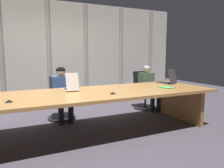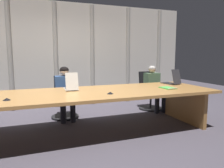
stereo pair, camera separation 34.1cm
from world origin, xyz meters
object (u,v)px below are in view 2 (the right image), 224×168
(laptop_left_mid, at_px, (71,86))
(person_left_mid, at_px, (65,90))
(spiral_notepad, at_px, (168,88))
(person_center, at_px, (154,85))
(office_chair_left_mid, at_px, (65,102))
(conference_mic_middle, at_px, (7,99))
(laptop_center, at_px, (171,81))
(conference_mic_left_side, at_px, (110,93))
(office_chair_center, at_px, (150,95))

(laptop_left_mid, bearing_deg, person_left_mid, 1.87)
(spiral_notepad, bearing_deg, person_center, 66.87)
(office_chair_left_mid, distance_m, conference_mic_middle, 1.84)
(laptop_left_mid, relative_size, laptop_center, 0.95)
(laptop_center, xyz_separation_m, spiral_notepad, (-0.44, -0.50, -0.06))
(conference_mic_left_side, bearing_deg, office_chair_left_mid, 109.51)
(laptop_left_mid, bearing_deg, person_center, -70.81)
(laptop_left_mid, distance_m, office_chair_left_mid, 0.97)
(office_chair_center, xyz_separation_m, spiral_notepad, (-0.40, -1.34, 0.40))
(conference_mic_left_side, bearing_deg, spiral_notepad, 7.76)
(laptop_center, height_order, person_center, person_center)
(conference_mic_left_side, height_order, conference_mic_middle, same)
(office_chair_center, distance_m, person_center, 0.32)
(office_chair_left_mid, xyz_separation_m, person_center, (2.20, -0.16, 0.29))
(laptop_center, height_order, spiral_notepad, laptop_center)
(laptop_center, bearing_deg, office_chair_left_mid, 61.34)
(laptop_left_mid, bearing_deg, office_chair_left_mid, 1.83)
(conference_mic_left_side, relative_size, spiral_notepad, 0.34)
(laptop_center, relative_size, spiral_notepad, 1.45)
(laptop_center, relative_size, conference_mic_left_side, 4.20)
(office_chair_left_mid, bearing_deg, person_center, 90.91)
(office_chair_center, height_order, conference_mic_middle, office_chair_center)
(laptop_center, bearing_deg, person_left_mid, 64.90)
(person_center, xyz_separation_m, conference_mic_middle, (-3.22, -1.30, 0.14))
(person_left_mid, distance_m, conference_mic_left_side, 1.46)
(conference_mic_middle, relative_size, spiral_notepad, 0.34)
(person_left_mid, bearing_deg, laptop_left_mid, 0.38)
(office_chair_center, bearing_deg, person_center, 4.30)
(office_chair_left_mid, relative_size, conference_mic_middle, 8.40)
(person_center, height_order, spiral_notepad, person_center)
(person_center, bearing_deg, conference_mic_middle, -71.87)
(office_chair_left_mid, bearing_deg, conference_mic_middle, -29.79)
(conference_mic_left_side, xyz_separation_m, spiral_notepad, (1.25, 0.17, -0.01))
(laptop_left_mid, relative_size, conference_mic_middle, 3.98)
(conference_mic_middle, bearing_deg, conference_mic_left_side, -1.68)
(laptop_left_mid, bearing_deg, laptop_center, -87.97)
(laptop_center, relative_size, office_chair_center, 0.48)
(office_chair_left_mid, distance_m, conference_mic_left_side, 1.66)
(conference_mic_left_side, bearing_deg, conference_mic_middle, 178.32)
(person_center, bearing_deg, spiral_notepad, -23.24)
(conference_mic_middle, distance_m, spiral_notepad, 2.81)
(conference_mic_left_side, bearing_deg, laptop_center, 21.53)
(conference_mic_middle, height_order, spiral_notepad, conference_mic_middle)
(person_left_mid, bearing_deg, office_chair_left_mid, -179.83)
(office_chair_center, height_order, person_left_mid, person_left_mid)
(person_left_mid, xyz_separation_m, spiral_notepad, (1.79, -1.18, 0.11))
(person_left_mid, bearing_deg, spiral_notepad, 56.80)
(laptop_center, distance_m, person_center, 0.71)
(laptop_left_mid, height_order, office_chair_left_mid, laptop_left_mid)
(person_center, distance_m, conference_mic_middle, 3.48)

